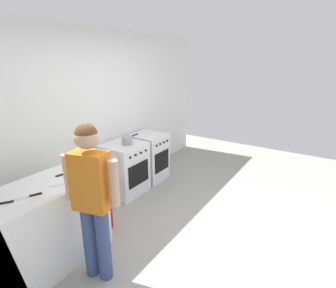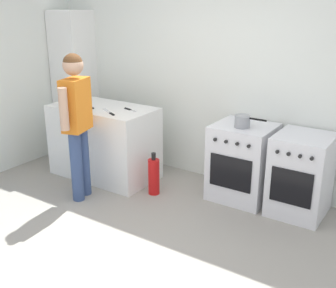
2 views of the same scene
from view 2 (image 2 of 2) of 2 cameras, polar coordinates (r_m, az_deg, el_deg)
name	(u,v)px [view 2 (image 2 of 2)]	position (r m, az deg, el deg)	size (l,w,h in m)	color
ground_plane	(130,252)	(3.89, -5.17, -14.41)	(8.00, 8.00, 0.00)	gray
back_wall	(232,76)	(4.98, 8.68, 9.15)	(6.00, 0.10, 2.60)	silver
counter_unit	(104,142)	(5.31, -8.64, 0.32)	(1.30, 0.70, 0.90)	white
oven_left	(242,162)	(4.75, 10.04, -2.40)	(0.63, 0.62, 0.85)	silver
oven_right	(301,175)	(4.55, 17.55, -3.99)	(0.55, 0.62, 0.85)	silver
pot	(243,121)	(4.51, 10.07, 3.04)	(0.34, 0.16, 0.13)	gray
knife_chef	(81,102)	(5.44, -11.69, 5.55)	(0.28, 0.20, 0.01)	silver
knife_carving	(109,112)	(4.90, -7.99, 4.29)	(0.30, 0.19, 0.01)	silver
knife_paring	(129,109)	(4.99, -5.25, 4.68)	(0.21, 0.08, 0.01)	silver
knife_utility	(89,107)	(5.20, -10.60, 5.00)	(0.24, 0.13, 0.01)	silver
person	(77,115)	(4.61, -12.28, 3.85)	(0.28, 0.55, 1.62)	#384C7A
fire_extinguisher	(154,176)	(4.83, -1.93, -4.38)	(0.13, 0.13, 0.50)	red
larder_cabinet	(75,84)	(6.15, -12.53, 7.96)	(0.48, 0.44, 2.00)	white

